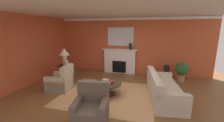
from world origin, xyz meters
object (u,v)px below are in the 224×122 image
sofa (163,90)px  vase_on_side_table (66,63)px  potted_plant (181,70)px  table_lamp (64,53)px  coffee_table (107,86)px  armchair_near_window (61,82)px  armchair_facing_fireplace (91,110)px  mantel_mirror (120,37)px  fireplace (120,62)px  vase_mantel_right (131,46)px  vase_tall_corner (166,72)px  side_table (66,72)px

sofa → vase_on_side_table: bearing=171.3°
potted_plant → table_lamp: bearing=-165.6°
coffee_table → armchair_near_window: bearing=-178.8°
sofa → armchair_near_window: 3.66m
armchair_facing_fireplace → table_lamp: (-2.28, 2.44, 0.92)m
mantel_mirror → table_lamp: size_ratio=1.77×
table_lamp → potted_plant: size_ratio=0.90×
potted_plant → fireplace: bearing=170.2°
potted_plant → armchair_near_window: bearing=-154.1°
vase_on_side_table → armchair_facing_fireplace: bearing=-47.5°
coffee_table → vase_on_side_table: bearing=159.4°
coffee_table → table_lamp: bearing=158.0°
fireplace → sofa: bearing=-51.3°
vase_mantel_right → potted_plant: (2.32, -0.45, -0.92)m
mantel_mirror → potted_plant: 3.24m
mantel_mirror → sofa: 3.63m
sofa → armchair_near_window: bearing=-176.6°
armchair_facing_fireplace → vase_tall_corner: armchair_facing_fireplace is taller
fireplace → armchair_near_window: fireplace is taller
sofa → coffee_table: (-1.84, -0.18, 0.04)m
armchair_facing_fireplace → potted_plant: (2.65, 3.71, 0.19)m
fireplace → table_lamp: bearing=-139.4°
fireplace → mantel_mirror: 1.28m
fireplace → side_table: 2.72m
vase_mantel_right → vase_on_side_table: bearing=-143.3°
armchair_facing_fireplace → table_lamp: table_lamp is taller
coffee_table → potted_plant: size_ratio=1.20×
side_table → vase_on_side_table: (0.15, -0.12, 0.42)m
mantel_mirror → vase_tall_corner: (2.27, -0.42, -1.56)m
coffee_table → table_lamp: table_lamp is taller
vase_mantel_right → vase_tall_corner: bearing=-8.3°
fireplace → coffee_table: size_ratio=1.80×
armchair_facing_fireplace → armchair_near_window: bearing=141.2°
armchair_facing_fireplace → coffee_table: armchair_facing_fireplace is taller
mantel_mirror → vase_tall_corner: bearing=-10.5°
mantel_mirror → side_table: mantel_mirror is taller
mantel_mirror → coffee_table: size_ratio=1.33×
vase_tall_corner → potted_plant: 0.66m
sofa → armchair_near_window: (-3.65, -0.21, 0.01)m
fireplace → armchair_facing_fireplace: bearing=-87.0°
side_table → vase_on_side_table: bearing=-38.7°
armchair_near_window → armchair_facing_fireplace: same height
armchair_facing_fireplace → coffee_table: size_ratio=0.95×
armchair_facing_fireplace → potted_plant: bearing=54.4°
vase_tall_corner → side_table: bearing=-161.3°
coffee_table → vase_mantel_right: size_ratio=3.23×
sofa → table_lamp: size_ratio=2.94×
armchair_facing_fireplace → fireplace: bearing=93.0°
mantel_mirror → table_lamp: mantel_mirror is taller
fireplace → armchair_near_window: size_ratio=1.89×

